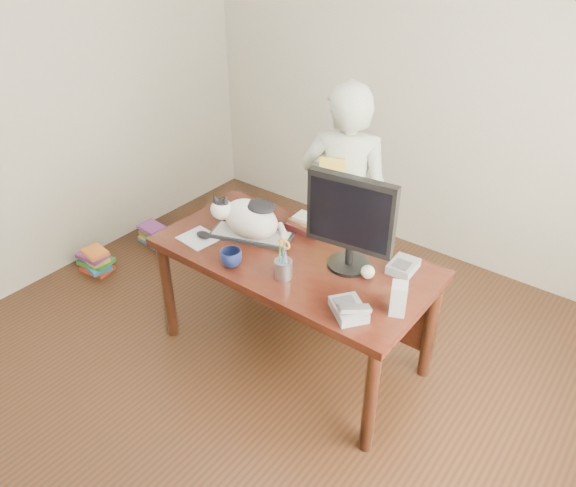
{
  "coord_description": "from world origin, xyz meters",
  "views": [
    {
      "loc": [
        1.59,
        -1.52,
        2.52
      ],
      "look_at": [
        0.0,
        0.55,
        0.85
      ],
      "focal_mm": 35.0,
      "sensor_mm": 36.0,
      "label": 1
    }
  ],
  "objects_px": {
    "mouse": "(203,235)",
    "baseball": "(368,272)",
    "coffee_mug": "(231,258)",
    "calculator": "(403,266)",
    "desk": "(301,269)",
    "book_pile_b": "(154,234)",
    "pen_cup": "(283,267)",
    "book_pile_a": "(96,261)",
    "phone": "(349,309)",
    "monitor": "(351,219)",
    "person": "(344,202)",
    "speaker": "(398,299)",
    "cat": "(248,217)",
    "book_stack": "(308,224)",
    "keyboard": "(251,235)"
  },
  "relations": [
    {
      "from": "pen_cup",
      "to": "person",
      "type": "bearing_deg",
      "value": 100.71
    },
    {
      "from": "monitor",
      "to": "book_stack",
      "type": "relative_size",
      "value": 2.33
    },
    {
      "from": "desk",
      "to": "book_pile_b",
      "type": "height_order",
      "value": "desk"
    },
    {
      "from": "pen_cup",
      "to": "calculator",
      "type": "relative_size",
      "value": 1.31
    },
    {
      "from": "desk",
      "to": "phone",
      "type": "height_order",
      "value": "phone"
    },
    {
      "from": "mouse",
      "to": "book_pile_b",
      "type": "relative_size",
      "value": 0.4
    },
    {
      "from": "cat",
      "to": "mouse",
      "type": "relative_size",
      "value": 4.48
    },
    {
      "from": "baseball",
      "to": "pen_cup",
      "type": "bearing_deg",
      "value": -142.91
    },
    {
      "from": "pen_cup",
      "to": "mouse",
      "type": "height_order",
      "value": "pen_cup"
    },
    {
      "from": "speaker",
      "to": "baseball",
      "type": "relative_size",
      "value": 2.29
    },
    {
      "from": "pen_cup",
      "to": "coffee_mug",
      "type": "xyz_separation_m",
      "value": [
        -0.3,
        -0.09,
        -0.02
      ]
    },
    {
      "from": "coffee_mug",
      "to": "person",
      "type": "relative_size",
      "value": 0.08
    },
    {
      "from": "pen_cup",
      "to": "book_pile_a",
      "type": "distance_m",
      "value": 1.98
    },
    {
      "from": "monitor",
      "to": "pen_cup",
      "type": "bearing_deg",
      "value": -135.62
    },
    {
      "from": "cat",
      "to": "book_pile_b",
      "type": "relative_size",
      "value": 1.78
    },
    {
      "from": "calculator",
      "to": "book_pile_b",
      "type": "height_order",
      "value": "calculator"
    },
    {
      "from": "cat",
      "to": "book_pile_a",
      "type": "height_order",
      "value": "cat"
    },
    {
      "from": "desk",
      "to": "book_pile_b",
      "type": "xyz_separation_m",
      "value": [
        -1.72,
        0.27,
        -0.53
      ]
    },
    {
      "from": "baseball",
      "to": "book_pile_a",
      "type": "xyz_separation_m",
      "value": [
        -2.2,
        -0.26,
        -0.7
      ]
    },
    {
      "from": "coffee_mug",
      "to": "calculator",
      "type": "bearing_deg",
      "value": 34.71
    },
    {
      "from": "monitor",
      "to": "person",
      "type": "height_order",
      "value": "person"
    },
    {
      "from": "desk",
      "to": "book_pile_b",
      "type": "bearing_deg",
      "value": 171.03
    },
    {
      "from": "phone",
      "to": "pen_cup",
      "type": "bearing_deg",
      "value": -149.59
    },
    {
      "from": "mouse",
      "to": "book_stack",
      "type": "bearing_deg",
      "value": 52.86
    },
    {
      "from": "desk",
      "to": "mouse",
      "type": "height_order",
      "value": "mouse"
    },
    {
      "from": "speaker",
      "to": "book_stack",
      "type": "height_order",
      "value": "speaker"
    },
    {
      "from": "mouse",
      "to": "person",
      "type": "distance_m",
      "value": 0.94
    },
    {
      "from": "speaker",
      "to": "person",
      "type": "xyz_separation_m",
      "value": [
        -0.78,
        0.74,
        -0.04
      ]
    },
    {
      "from": "baseball",
      "to": "phone",
      "type": "bearing_deg",
      "value": -75.13
    },
    {
      "from": "book_pile_a",
      "to": "mouse",
      "type": "bearing_deg",
      "value": 0.75
    },
    {
      "from": "cat",
      "to": "book_pile_a",
      "type": "xyz_separation_m",
      "value": [
        -1.43,
        -0.19,
        -0.8
      ]
    },
    {
      "from": "speaker",
      "to": "coffee_mug",
      "type": "bearing_deg",
      "value": 167.6
    },
    {
      "from": "phone",
      "to": "monitor",
      "type": "bearing_deg",
      "value": 160.09
    },
    {
      "from": "monitor",
      "to": "coffee_mug",
      "type": "distance_m",
      "value": 0.69
    },
    {
      "from": "mouse",
      "to": "baseball",
      "type": "distance_m",
      "value": 1.01
    },
    {
      "from": "pen_cup",
      "to": "mouse",
      "type": "distance_m",
      "value": 0.62
    },
    {
      "from": "person",
      "to": "baseball",
      "type": "bearing_deg",
      "value": 108.89
    },
    {
      "from": "pen_cup",
      "to": "book_pile_a",
      "type": "bearing_deg",
      "value": 179.79
    },
    {
      "from": "monitor",
      "to": "pen_cup",
      "type": "height_order",
      "value": "monitor"
    },
    {
      "from": "cat",
      "to": "monitor",
      "type": "relative_size",
      "value": 0.84
    },
    {
      "from": "speaker",
      "to": "book_pile_b",
      "type": "height_order",
      "value": "speaker"
    },
    {
      "from": "speaker",
      "to": "calculator",
      "type": "relative_size",
      "value": 0.92
    },
    {
      "from": "baseball",
      "to": "book_pile_a",
      "type": "bearing_deg",
      "value": -173.16
    },
    {
      "from": "baseball",
      "to": "book_stack",
      "type": "height_order",
      "value": "book_stack"
    },
    {
      "from": "mouse",
      "to": "baseball",
      "type": "relative_size",
      "value": 1.38
    },
    {
      "from": "coffee_mug",
      "to": "book_pile_a",
      "type": "bearing_deg",
      "value": 176.55
    },
    {
      "from": "keyboard",
      "to": "calculator",
      "type": "distance_m",
      "value": 0.91
    },
    {
      "from": "calculator",
      "to": "speaker",
      "type": "bearing_deg",
      "value": -70.39
    },
    {
      "from": "desk",
      "to": "monitor",
      "type": "bearing_deg",
      "value": 0.01
    },
    {
      "from": "keyboard",
      "to": "mouse",
      "type": "bearing_deg",
      "value": -160.16
    }
  ]
}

